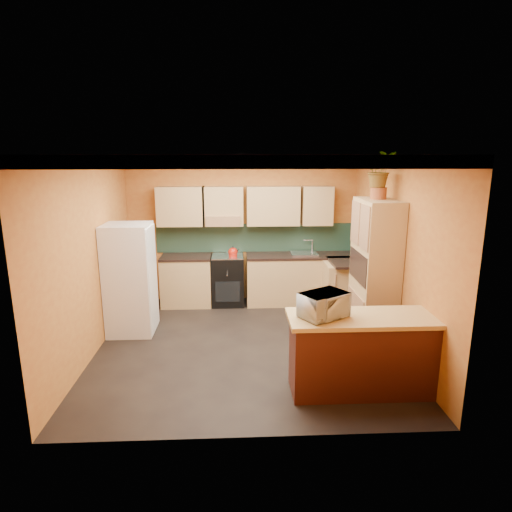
{
  "coord_description": "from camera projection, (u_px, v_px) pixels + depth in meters",
  "views": [
    {
      "loc": [
        -0.12,
        -5.76,
        2.7
      ],
      "look_at": [
        0.17,
        0.45,
        1.22
      ],
      "focal_mm": 30.0,
      "sensor_mm": 36.0,
      "label": 1
    }
  ],
  "objects": [
    {
      "name": "kettle",
      "position": [
        233.0,
        252.0,
        7.69
      ],
      "size": [
        0.18,
        0.18,
        0.18
      ],
      "primitive_type": null,
      "rotation": [
        0.0,
        0.0,
        -0.05
      ],
      "color": "#A8170B",
      "rests_on": "stove"
    },
    {
      "name": "bar_top",
      "position": [
        372.0,
        318.0,
        4.82
      ],
      "size": [
        1.9,
        0.65,
        0.05
      ],
      "primitive_type": "cube",
      "color": "#DEAF6C",
      "rests_on": "breakfast_bar"
    },
    {
      "name": "countertop_right",
      "position": [
        348.0,
        262.0,
        7.33
      ],
      "size": [
        0.62,
        0.8,
        0.04
      ],
      "primitive_type": "cube",
      "color": "black",
      "rests_on": "base_cabinets_right"
    },
    {
      "name": "sink",
      "position": [
        304.0,
        254.0,
        7.82
      ],
      "size": [
        0.48,
        0.4,
        0.03
      ],
      "primitive_type": "cube",
      "color": "silver",
      "rests_on": "countertop_back"
    },
    {
      "name": "room_shell",
      "position": [
        246.0,
        199.0,
        6.02
      ],
      "size": [
        4.24,
        4.24,
        2.72
      ],
      "color": "black",
      "rests_on": "ground"
    },
    {
      "name": "fern_pot",
      "position": [
        378.0,
        193.0,
        5.9
      ],
      "size": [
        0.22,
        0.22,
        0.16
      ],
      "primitive_type": "cylinder",
      "color": "brown",
      "rests_on": "pantry"
    },
    {
      "name": "fern",
      "position": [
        380.0,
        170.0,
        5.83
      ],
      "size": [
        0.49,
        0.45,
        0.48
      ],
      "primitive_type": "imported",
      "rotation": [
        0.0,
        0.0,
        -0.19
      ],
      "color": "tan",
      "rests_on": "fern_pot"
    },
    {
      "name": "base_cabinets_back",
      "position": [
        262.0,
        280.0,
        7.9
      ],
      "size": [
        3.65,
        0.6,
        0.88
      ],
      "primitive_type": "cube",
      "color": "tan",
      "rests_on": "ground"
    },
    {
      "name": "countertop_back",
      "position": [
        262.0,
        256.0,
        7.79
      ],
      "size": [
        3.65,
        0.62,
        0.04
      ],
      "primitive_type": "cube",
      "color": "black",
      "rests_on": "base_cabinets_back"
    },
    {
      "name": "pantry",
      "position": [
        374.0,
        273.0,
        6.11
      ],
      "size": [
        0.48,
        0.9,
        2.1
      ],
      "primitive_type": "cube",
      "color": "tan",
      "rests_on": "ground"
    },
    {
      "name": "fridge",
      "position": [
        130.0,
        279.0,
        6.51
      ],
      "size": [
        0.68,
        0.66,
        1.7
      ],
      "primitive_type": "cube",
      "color": "white",
      "rests_on": "ground"
    },
    {
      "name": "stove",
      "position": [
        228.0,
        280.0,
        7.86
      ],
      "size": [
        0.58,
        0.58,
        0.91
      ],
      "primitive_type": "cube",
      "color": "black",
      "rests_on": "ground"
    },
    {
      "name": "microwave",
      "position": [
        324.0,
        305.0,
        4.75
      ],
      "size": [
        0.61,
        0.56,
        0.28
      ],
      "primitive_type": "imported",
      "rotation": [
        0.0,
        0.0,
        0.56
      ],
      "color": "white",
      "rests_on": "bar_top"
    },
    {
      "name": "base_cabinets_right",
      "position": [
        347.0,
        288.0,
        7.44
      ],
      "size": [
        0.6,
        0.8,
        0.88
      ],
      "primitive_type": "cube",
      "color": "tan",
      "rests_on": "ground"
    },
    {
      "name": "breakfast_bar",
      "position": [
        369.0,
        356.0,
        4.93
      ],
      "size": [
        1.8,
        0.55,
        0.88
      ],
      "primitive_type": "cube",
      "color": "#43190F",
      "rests_on": "ground"
    }
  ]
}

